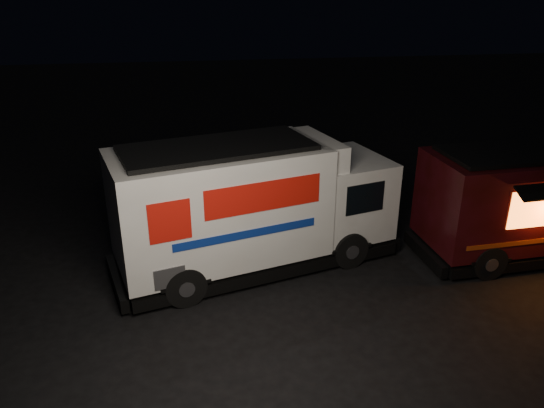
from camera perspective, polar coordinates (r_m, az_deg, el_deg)
The scene contains 3 objects.
ground at distance 13.02m, azimuth -1.59°, elevation -9.90°, with size 80.00×80.00×0.00m, color black.
white_truck at distance 13.66m, azimuth -1.64°, elevation -0.06°, with size 7.57×2.58×3.43m, color white, non-canonical shape.
red_truck at distance 16.05m, azimuth 26.60°, elevation 0.21°, with size 6.48×2.39×3.02m, color #360911, non-canonical shape.
Camera 1 is at (-1.35, -10.83, 7.10)m, focal length 35.00 mm.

